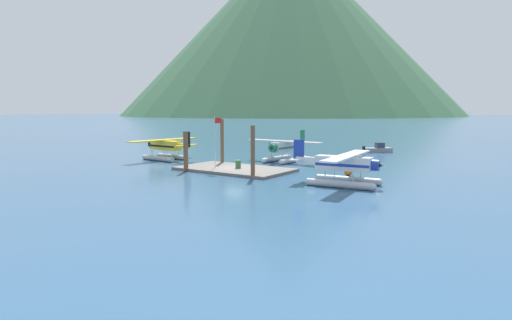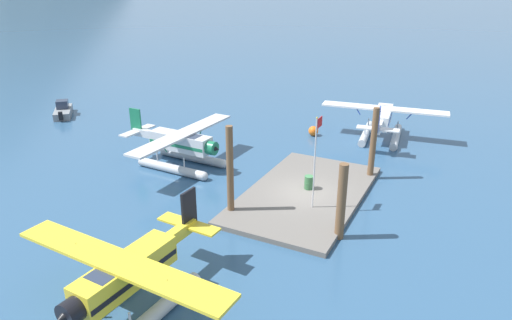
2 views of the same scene
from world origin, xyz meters
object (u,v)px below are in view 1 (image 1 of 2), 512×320
at_px(seaplane_white_stbd_aft, 344,168).
at_px(seaplane_silver_bow_centre, 285,149).
at_px(fuel_drum, 238,164).
at_px(mooring_buoy, 348,171).
at_px(seaplane_yellow_port_fwd, 165,148).
at_px(flagpole, 216,136).
at_px(boat_grey_open_north, 379,149).

xyz_separation_m(seaplane_white_stbd_aft, seaplane_silver_bow_centre, (-12.86, 11.61, 0.00)).
relative_size(seaplane_white_stbd_aft, seaplane_silver_bow_centre, 1.00).
relative_size(fuel_drum, mooring_buoy, 1.03).
distance_m(fuel_drum, mooring_buoy, 11.54).
distance_m(seaplane_silver_bow_centre, seaplane_yellow_port_fwd, 15.61).
height_order(seaplane_silver_bow_centre, seaplane_yellow_port_fwd, same).
bearing_deg(flagpole, seaplane_yellow_port_fwd, 162.43).
bearing_deg(flagpole, seaplane_silver_bow_centre, 79.17).
xyz_separation_m(fuel_drum, mooring_buoy, (10.93, 3.68, -0.31)).
distance_m(fuel_drum, seaplane_white_stbd_aft, 12.95).
height_order(flagpole, mooring_buoy, flagpole).
xyz_separation_m(flagpole, seaplane_white_stbd_aft, (14.94, -0.71, -2.20)).
relative_size(fuel_drum, seaplane_yellow_port_fwd, 0.08).
bearing_deg(flagpole, seaplane_white_stbd_aft, -2.72).
relative_size(fuel_drum, seaplane_white_stbd_aft, 0.08).
height_order(flagpole, seaplane_yellow_port_fwd, flagpole).
relative_size(seaplane_white_stbd_aft, boat_grey_open_north, 2.57).
relative_size(flagpole, boat_grey_open_north, 1.36).
distance_m(seaplane_white_stbd_aft, seaplane_silver_bow_centre, 17.33).
relative_size(seaplane_yellow_port_fwd, boat_grey_open_north, 2.56).
relative_size(fuel_drum, boat_grey_open_north, 0.22).
height_order(mooring_buoy, seaplane_silver_bow_centre, seaplane_silver_bow_centre).
xyz_separation_m(fuel_drum, seaplane_yellow_port_fwd, (-13.93, 2.64, 0.84)).
distance_m(flagpole, mooring_buoy, 14.32).
bearing_deg(flagpole, boat_grey_open_north, 75.22).
bearing_deg(seaplane_white_stbd_aft, flagpole, 177.28).
relative_size(seaplane_white_stbd_aft, seaplane_yellow_port_fwd, 1.00).
bearing_deg(boat_grey_open_north, seaplane_silver_bow_centre, -107.03).
relative_size(mooring_buoy, boat_grey_open_north, 0.21).
height_order(flagpole, boat_grey_open_north, flagpole).
relative_size(mooring_buoy, seaplane_white_stbd_aft, 0.08).
bearing_deg(fuel_drum, flagpole, -153.16).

